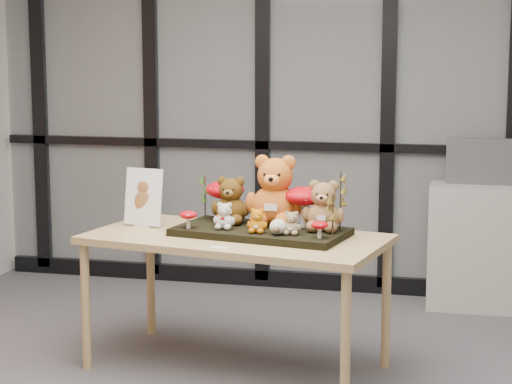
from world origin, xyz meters
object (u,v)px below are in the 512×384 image
(diorama_tray, at_px, (261,232))
(plush_cream_hedgehog, at_px, (278,226))
(bear_small_yellow, at_px, (257,219))
(cabinet, at_px, (476,247))
(bear_tan_back, at_px, (324,203))
(mushroom_back_left, at_px, (225,198))
(mushroom_back_right, at_px, (304,205))
(bear_beige_small, at_px, (292,222))
(mushroom_front_left, at_px, (188,219))
(monitor, at_px, (480,161))
(display_table, at_px, (236,248))
(sign_holder, at_px, (143,199))
(bear_white_bow, at_px, (225,214))
(mushroom_front_right, at_px, (320,229))
(bear_brown_medium, at_px, (231,198))
(bear_pooh_yellow, at_px, (275,187))

(diorama_tray, distance_m, plush_cream_hedgehog, 0.21)
(bear_small_yellow, bearing_deg, cabinet, 65.97)
(bear_tan_back, xyz_separation_m, mushroom_back_left, (-0.59, 0.18, -0.03))
(plush_cream_hedgehog, bearing_deg, mushroom_back_right, 79.01)
(mushroom_back_right, bearing_deg, bear_small_yellow, -134.74)
(mushroom_back_right, xyz_separation_m, cabinet, (0.92, 1.42, -0.48))
(bear_beige_small, bearing_deg, bear_small_yellow, -170.61)
(mushroom_back_right, bearing_deg, bear_beige_small, -96.76)
(bear_small_yellow, xyz_separation_m, mushroom_front_left, (-0.39, 0.03, -0.02))
(monitor, bearing_deg, display_table, -128.98)
(plush_cream_hedgehog, bearing_deg, sign_holder, 174.67)
(bear_white_bow, relative_size, plush_cream_hedgehog, 1.76)
(mushroom_front_right, bearing_deg, bear_small_yellow, 169.24)
(bear_brown_medium, xyz_separation_m, sign_holder, (-0.51, -0.02, -0.03))
(bear_brown_medium, distance_m, bear_beige_small, 0.46)
(mushroom_back_right, bearing_deg, mushroom_front_left, -163.12)
(bear_beige_small, distance_m, sign_holder, 0.92)
(diorama_tray, bearing_deg, plush_cream_hedgehog, -38.42)
(bear_tan_back, height_order, monitor, monitor)
(display_table, bearing_deg, bear_beige_small, -5.09)
(mushroom_back_right, distance_m, sign_holder, 0.92)
(bear_white_bow, height_order, mushroom_back_left, mushroom_back_left)
(bear_pooh_yellow, distance_m, bear_beige_small, 0.31)
(bear_tan_back, distance_m, monitor, 1.71)
(plush_cream_hedgehog, xyz_separation_m, mushroom_back_left, (-0.38, 0.35, 0.08))
(monitor, bearing_deg, bear_tan_back, -117.93)
(diorama_tray, height_order, cabinet, cabinet)
(mushroom_back_right, height_order, mushroom_front_right, mushroom_back_right)
(sign_holder, xyz_separation_m, cabinet, (1.84, 1.42, -0.48))
(bear_tan_back, height_order, bear_small_yellow, bear_tan_back)
(mushroom_front_right, bearing_deg, display_table, 162.47)
(display_table, height_order, bear_small_yellow, bear_small_yellow)
(bear_small_yellow, bearing_deg, plush_cream_hedgehog, -0.87)
(plush_cream_hedgehog, distance_m, mushroom_back_left, 0.52)
(bear_small_yellow, relative_size, bear_beige_small, 1.05)
(mushroom_back_right, relative_size, monitor, 0.56)
(diorama_tray, xyz_separation_m, bear_brown_medium, (-0.19, 0.11, 0.16))
(bear_pooh_yellow, bearing_deg, bear_white_bow, -134.37)
(plush_cream_hedgehog, bearing_deg, mushroom_front_right, 0.20)
(bear_small_yellow, bearing_deg, bear_brown_medium, 142.25)
(plush_cream_hedgehog, bearing_deg, bear_white_bow, 175.68)
(bear_tan_back, height_order, mushroom_front_right, bear_tan_back)
(mushroom_back_right, bearing_deg, display_table, -160.29)
(sign_holder, bearing_deg, diorama_tray, 3.53)
(bear_pooh_yellow, distance_m, sign_holder, 0.76)
(diorama_tray, distance_m, monitor, 1.92)
(bear_brown_medium, distance_m, bear_small_yellow, 0.32)
(mushroom_front_right, relative_size, cabinet, 0.12)
(bear_white_bow, height_order, mushroom_back_right, mushroom_back_right)
(bear_tan_back, distance_m, mushroom_back_left, 0.62)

